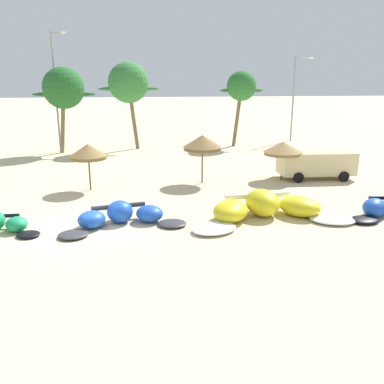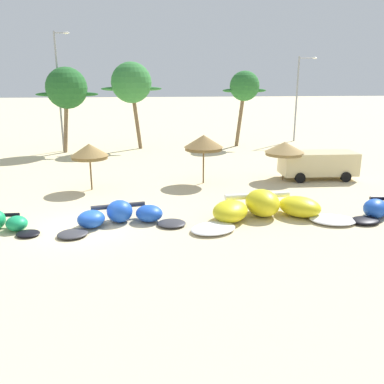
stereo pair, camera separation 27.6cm
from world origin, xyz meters
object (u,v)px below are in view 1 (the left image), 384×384
Objects in this scene: beach_umbrella_near_palms at (202,143)px; beach_umbrella_outermost at (283,148)px; parked_van at (315,163)px; palm_left_of_gap at (63,89)px; kite_center at (266,208)px; palm_center_left at (128,83)px; beach_umbrella_middle at (88,152)px; kite_left_of_center at (121,216)px; lamppost_east_center at (295,94)px; palm_center_right at (241,87)px; lamppost_west_center at (56,87)px.

beach_umbrella_outermost is at bearing 1.97° from beach_umbrella_near_palms.
palm_left_of_gap is at bearing 145.69° from parked_van.
kite_center is 1.04× the size of palm_center_left.
palm_left_of_gap is 0.94× the size of palm_center_left.
beach_umbrella_near_palms is (7.07, 0.83, 0.28)m from beach_umbrella_middle.
kite_left_of_center is 0.74× the size of palm_center_left.
beach_umbrella_outermost is (10.40, 7.45, 1.75)m from kite_left_of_center.
kite_center is at bearing -114.56° from beach_umbrella_outermost.
beach_umbrella_outermost is 0.34× the size of palm_left_of_gap.
palm_center_left is (-12.59, 13.84, 5.06)m from parked_van.
palm_center_left reaches higher than kite_left_of_center.
lamppost_east_center is (17.41, 3.06, -1.21)m from palm_center_left.
beach_umbrella_middle is at bearing -175.36° from beach_umbrella_outermost.
beach_umbrella_outermost is 2.57m from parked_van.
palm_center_right is 0.83× the size of lamppost_east_center.
beach_umbrella_outermost is at bearing 35.64° from kite_left_of_center.
kite_center reaches higher than kite_left_of_center.
kite_center is at bearing -35.12° from beach_umbrella_middle.
parked_van is at bearing -83.19° from palm_center_right.
palm_center_left is at bearing 132.29° from parked_van.
beach_umbrella_outermost reaches higher than parked_van.
palm_left_of_gap is (-18.28, 12.48, 4.63)m from parked_van.
beach_umbrella_near_palms is 15.34m from palm_center_left.
lamppost_west_center is at bearing 141.31° from beach_umbrella_outermost.
palm_left_of_gap is (-12.55, 20.01, 5.22)m from kite_center.
palm_left_of_gap is at bearing -169.16° from lamppost_east_center.
palm_center_right is 17.35m from lamppost_west_center.
kite_center is 2.67× the size of beach_umbrella_near_palms.
kite_center is 1.15× the size of palm_center_right.
kite_center is 3.25× the size of beach_umbrella_outermost.
palm_center_right is (16.58, 1.78, 0.06)m from palm_left_of_gap.
kite_center is 1.66× the size of parked_van.
palm_center_right is at bearing 3.33° from lamppost_west_center.
kite_left_of_center is at bearing -125.65° from lamppost_east_center.
lamppost_east_center reaches higher than kite_center.
kite_center is at bearing -72.20° from palm_center_left.
palm_center_left reaches higher than beach_umbrella_outermost.
beach_umbrella_outermost is at bearing -53.68° from palm_center_left.
lamppost_west_center is (-13.29, 20.79, 5.30)m from kite_center.
kite_center is at bearing -100.46° from palm_center_right.
lamppost_west_center reaches higher than lamppost_east_center.
parked_van is (12.73, 7.56, 0.69)m from kite_left_of_center.
palm_center_right is at bearing 96.81° from parked_van.
lamppost_east_center is (7.15, 17.01, 2.80)m from beach_umbrella_outermost.
palm_center_right is 7.08m from lamppost_east_center.
palm_center_left is at bearing 126.32° from beach_umbrella_outermost.
beach_umbrella_middle is at bearing -130.49° from palm_center_right.
beach_umbrella_middle is 7.12m from beach_umbrella_near_palms.
palm_center_left is 10.90m from palm_center_right.
beach_umbrella_near_palms is at bearing -177.80° from parked_van.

